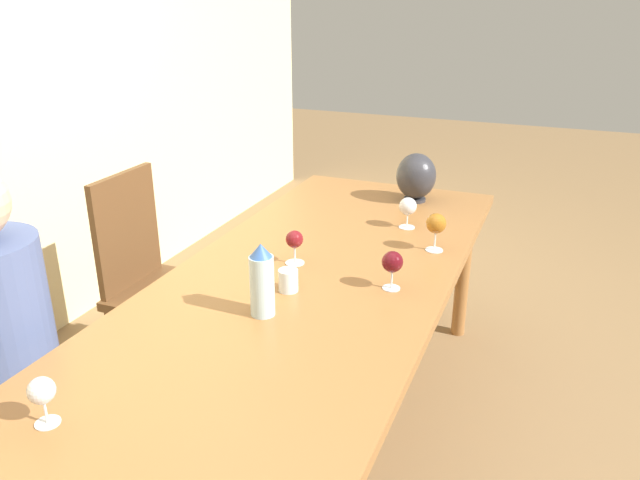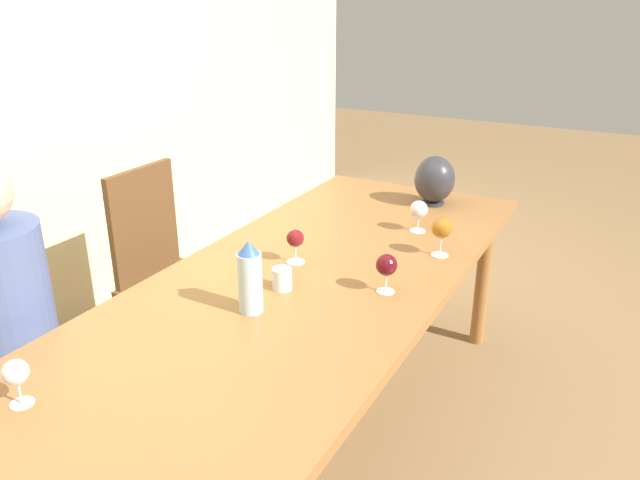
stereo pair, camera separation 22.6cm
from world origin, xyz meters
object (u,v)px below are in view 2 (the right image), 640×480
water_bottle (250,278)px  vase (435,180)px  wine_glass_0 (16,374)px  water_tumbler (282,279)px  wine_glass_4 (419,210)px  person_near (5,329)px  wine_glass_1 (442,229)px  wine_glass_2 (295,240)px  chair_far (169,269)px  wine_glass_3 (387,266)px

water_bottle → vase: size_ratio=1.03×
vase → wine_glass_0: (-1.95, 0.39, -0.03)m
water_tumbler → wine_glass_4: 0.77m
water_bottle → water_tumbler: 0.20m
water_tumbler → person_near: 0.91m
water_bottle → person_near: size_ratio=0.19×
vase → wine_glass_1: vase is taller
vase → wine_glass_0: size_ratio=1.87×
wine_glass_2 → person_near: size_ratio=0.10×
wine_glass_4 → chair_far: bearing=111.9°
wine_glass_3 → wine_glass_4: bearing=9.6°
water_tumbler → chair_far: chair_far is taller
water_tumbler → vase: vase is taller
water_tumbler → wine_glass_3: wine_glass_3 is taller
wine_glass_4 → wine_glass_3: bearing=-170.4°
wine_glass_0 → wine_glass_3: size_ratio=0.91×
wine_glass_4 → person_near: size_ratio=0.11×
water_tumbler → wine_glass_0: (-0.84, 0.23, 0.05)m
water_bottle → wine_glass_0: bearing=161.0°
chair_far → person_near: 0.89m
wine_glass_1 → wine_glass_3: size_ratio=1.12×
water_tumbler → wine_glass_2: (0.21, 0.07, 0.05)m
wine_glass_1 → wine_glass_4: wine_glass_1 is taller
water_tumbler → water_bottle: bearing=178.3°
wine_glass_0 → wine_glass_4: 1.64m
water_bottle → water_tumbler: bearing=-1.7°
wine_glass_2 → wine_glass_1: bearing=-55.2°
water_tumbler → wine_glass_3: (0.14, -0.32, 0.06)m
wine_glass_1 → wine_glass_2: wine_glass_1 is taller
wine_glass_1 → person_near: (-1.08, 1.10, -0.18)m
wine_glass_3 → person_near: 1.25m
water_bottle → chair_far: size_ratio=0.25×
water_tumbler → wine_glass_2: bearing=18.7°
wine_glass_0 → person_near: (0.29, 0.48, -0.16)m
wine_glass_3 → chair_far: chair_far is taller
wine_glass_2 → wine_glass_0: bearing=171.3°
wine_glass_0 → wine_glass_1: wine_glass_1 is taller
wine_glass_4 → chair_far: chair_far is taller
wine_glass_0 → wine_glass_3: (0.99, -0.55, 0.01)m
wine_glass_1 → water_bottle: bearing=151.4°
water_tumbler → wine_glass_0: size_ratio=0.61×
vase → chair_far: 1.29m
wine_glass_0 → wine_glass_2: size_ratio=0.96×
wine_glass_0 → wine_glass_4: wine_glass_4 is taller
vase → wine_glass_3: 0.97m
wine_glass_0 → person_near: person_near is taller
vase → wine_glass_4: (-0.37, -0.06, -0.03)m
water_bottle → wine_glass_1: bearing=-28.6°
vase → wine_glass_0: vase is taller
wine_glass_3 → wine_glass_4: 0.60m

